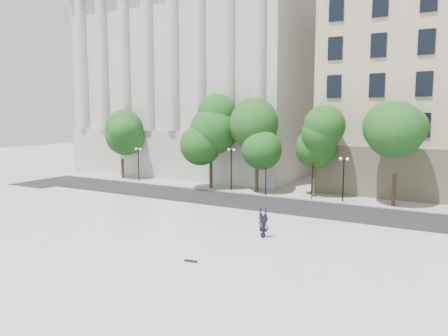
{
  "coord_description": "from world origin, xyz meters",
  "views": [
    {
      "loc": [
        15.9,
        -16.69,
        8.2
      ],
      "look_at": [
        0.76,
        10.0,
        4.29
      ],
      "focal_mm": 35.0,
      "sensor_mm": 36.0,
      "label": 1
    }
  ],
  "objects_px": {
    "traffic_light_west": "(266,159)",
    "skateboard": "(191,261)",
    "traffic_light_east": "(313,161)",
    "person_lying": "(263,233)"
  },
  "relations": [
    {
      "from": "person_lying",
      "to": "skateboard",
      "type": "bearing_deg",
      "value": -106.61
    },
    {
      "from": "traffic_light_east",
      "to": "skateboard",
      "type": "relative_size",
      "value": 5.92
    },
    {
      "from": "traffic_light_west",
      "to": "skateboard",
      "type": "relative_size",
      "value": 5.82
    },
    {
      "from": "traffic_light_west",
      "to": "skateboard",
      "type": "bearing_deg",
      "value": -76.45
    },
    {
      "from": "traffic_light_east",
      "to": "skateboard",
      "type": "xyz_separation_m",
      "value": [
        0.27,
        -20.69,
        -3.24
      ]
    },
    {
      "from": "traffic_light_west",
      "to": "skateboard",
      "type": "xyz_separation_m",
      "value": [
        4.99,
        -20.69,
        -3.16
      ]
    },
    {
      "from": "traffic_light_east",
      "to": "person_lying",
      "type": "bearing_deg",
      "value": -83.3
    },
    {
      "from": "traffic_light_east",
      "to": "person_lying",
      "type": "distance_m",
      "value": 15.15
    },
    {
      "from": "traffic_light_west",
      "to": "skateboard",
      "type": "height_order",
      "value": "traffic_light_west"
    },
    {
      "from": "traffic_light_west",
      "to": "traffic_light_east",
      "type": "xyz_separation_m",
      "value": [
        4.71,
        0.0,
        0.08
      ]
    }
  ]
}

